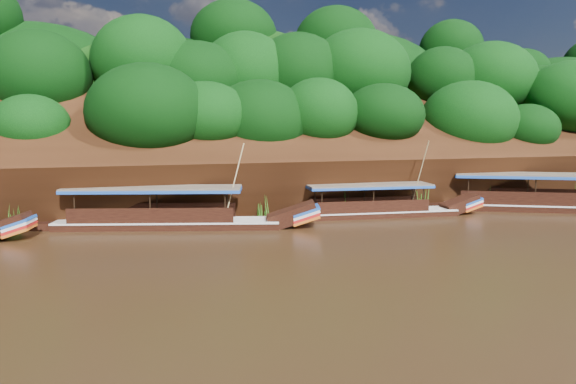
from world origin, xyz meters
name	(u,v)px	position (x,y,z in m)	size (l,w,h in m)	color
ground	(404,243)	(0.00, 0.00, 0.00)	(160.00, 160.00, 0.00)	black
riverbank	(283,170)	(-0.01, 22.73, 1.89)	(120.00, 30.06, 19.40)	black
boat_0	(556,203)	(15.33, 6.24, 0.60)	(15.47, 9.25, 6.65)	black
boat_1	(387,209)	(2.90, 7.75, 0.49)	(12.70, 3.10, 5.49)	black
boat_2	(181,219)	(-10.76, 7.54, 0.56)	(15.64, 5.89, 5.48)	black
reeds	(304,203)	(-2.50, 9.26, 0.90)	(49.03, 2.25, 2.24)	#315F17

